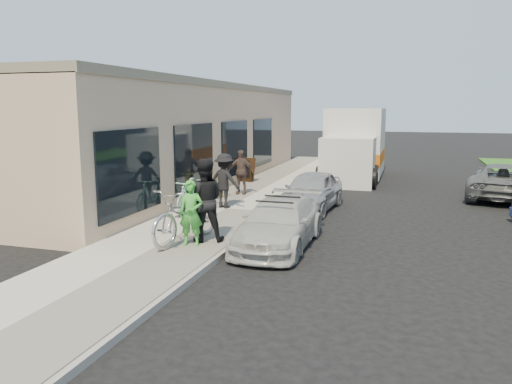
# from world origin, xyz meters

# --- Properties ---
(ground) EXTENTS (120.00, 120.00, 0.00)m
(ground) POSITION_xyz_m (0.00, 0.00, 0.00)
(ground) COLOR black
(ground) RESTS_ON ground
(sidewalk) EXTENTS (3.00, 34.00, 0.15)m
(sidewalk) POSITION_xyz_m (-2.00, 3.00, 0.07)
(sidewalk) COLOR #B6B1A4
(sidewalk) RESTS_ON ground
(curb) EXTENTS (0.12, 34.00, 0.13)m
(curb) POSITION_xyz_m (-0.45, 3.00, 0.07)
(curb) COLOR #9C978F
(curb) RESTS_ON ground
(storefront) EXTENTS (3.60, 20.00, 4.22)m
(storefront) POSITION_xyz_m (-5.24, 7.99, 2.12)
(storefront) COLOR tan
(storefront) RESTS_ON ground
(bike_rack) EXTENTS (0.22, 0.60, 0.87)m
(bike_rack) POSITION_xyz_m (-2.89, 1.97, 0.67)
(bike_rack) COLOR black
(bike_rack) RESTS_ON sidewalk
(sandwich_board) EXTENTS (0.67, 0.68, 0.97)m
(sandwich_board) POSITION_xyz_m (-3.20, 8.58, 0.65)
(sandwich_board) COLOR black
(sandwich_board) RESTS_ON sidewalk
(sedan_white) EXTENTS (1.59, 3.85, 1.15)m
(sedan_white) POSITION_xyz_m (0.51, -0.16, 0.56)
(sedan_white) COLOR #B9B9B5
(sedan_white) RESTS_ON ground
(sedan_silver) EXTENTS (1.75, 3.75, 1.24)m
(sedan_silver) POSITION_xyz_m (0.42, 4.24, 0.62)
(sedan_silver) COLOR #ABAAB0
(sedan_silver) RESTS_ON ground
(moving_truck) EXTENTS (2.51, 6.55, 3.21)m
(moving_truck) POSITION_xyz_m (0.89, 12.21, 1.42)
(moving_truck) COLOR silver
(moving_truck) RESTS_ON ground
(far_car_gray) EXTENTS (2.99, 4.88, 1.26)m
(far_car_gray) POSITION_xyz_m (6.61, 8.33, 0.63)
(far_car_gray) COLOR #595B5E
(far_car_gray) RESTS_ON ground
(tandem_bike) EXTENTS (1.34, 2.56, 1.28)m
(tandem_bike) POSITION_xyz_m (-1.49, -0.90, 0.79)
(tandem_bike) COLOR #BCBBBE
(tandem_bike) RESTS_ON sidewalk
(woman_rider) EXTENTS (0.60, 0.45, 1.49)m
(woman_rider) POSITION_xyz_m (-1.28, -1.15, 0.89)
(woman_rider) COLOR green
(woman_rider) RESTS_ON sidewalk
(man_standing) EXTENTS (1.15, 1.04, 1.94)m
(man_standing) POSITION_xyz_m (-1.14, -0.73, 1.12)
(man_standing) COLOR black
(man_standing) RESTS_ON sidewalk
(cruiser_bike_a) EXTENTS (0.55, 1.70, 1.01)m
(cruiser_bike_a) POSITION_xyz_m (-2.84, 2.05, 0.66)
(cruiser_bike_a) COLOR #8FD5C5
(cruiser_bike_a) RESTS_ON sidewalk
(cruiser_bike_b) EXTENTS (0.90, 1.61, 0.80)m
(cruiser_bike_b) POSITION_xyz_m (-3.00, 3.87, 0.55)
(cruiser_bike_b) COLOR #8FD5C5
(cruiser_bike_b) RESTS_ON sidewalk
(cruiser_bike_c) EXTENTS (0.92, 1.62, 0.94)m
(cruiser_bike_c) POSITION_xyz_m (-2.97, 4.44, 0.62)
(cruiser_bike_c) COLOR gold
(cruiser_bike_c) RESTS_ON sidewalk
(bystander_a) EXTENTS (1.21, 0.88, 1.69)m
(bystander_a) POSITION_xyz_m (-2.10, 3.12, 1.00)
(bystander_a) COLOR black
(bystander_a) RESTS_ON sidewalk
(bystander_b) EXTENTS (0.97, 0.48, 1.60)m
(bystander_b) POSITION_xyz_m (-2.43, 5.65, 0.95)
(bystander_b) COLOR #503D39
(bystander_b) RESTS_ON sidewalk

